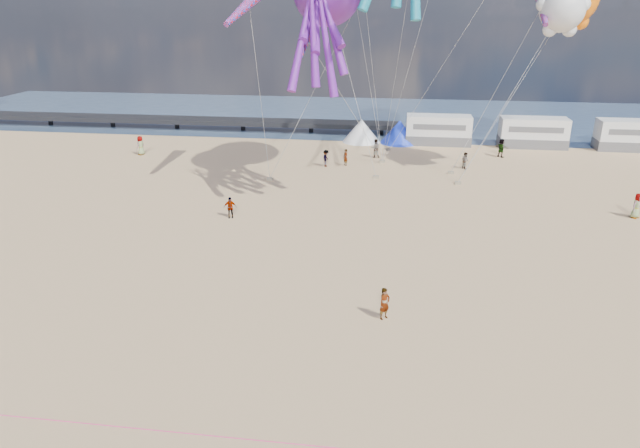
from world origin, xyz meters
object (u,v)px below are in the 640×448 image
at_px(motorhome_1, 533,132).
at_px(sandbag_b, 376,177).
at_px(motorhome_0, 438,130).
at_px(tent_white, 361,131).
at_px(beachgoer_1, 465,160).
at_px(beachgoer_6, 637,206).
at_px(beachgoer_7, 375,148).
at_px(standing_person, 385,304).
at_px(tent_blue, 399,132).
at_px(beachgoer_5, 346,157).
at_px(beachgoer_3, 230,207).
at_px(kite_panda, 562,9).
at_px(beachgoer_0, 141,145).
at_px(windsock_mid, 542,6).
at_px(sandbag_e, 382,161).
at_px(sandbag_a, 270,179).
at_px(windsock_right, 306,38).
at_px(sandbag_c, 458,183).
at_px(beachgoer_2, 326,158).
at_px(motorhome_2, 632,135).
at_px(sandbag_d, 451,173).
at_px(windsock_left, 249,3).
at_px(beachgoer_4, 501,148).

height_order(motorhome_1, sandbag_b, motorhome_1).
bearing_deg(motorhome_0, sandbag_b, -113.49).
distance_m(tent_white, beachgoer_1, 13.59).
height_order(beachgoer_6, beachgoer_7, beachgoer_7).
bearing_deg(standing_person, sandbag_b, 49.67).
relative_size(motorhome_0, beachgoer_6, 3.76).
xyz_separation_m(motorhome_0, beachgoer_6, (12.25, -20.54, -0.62)).
height_order(tent_blue, beachgoer_5, tent_blue).
distance_m(beachgoer_3, beachgoer_6, 27.87).
distance_m(standing_person, kite_panda, 28.35).
bearing_deg(standing_person, kite_panda, 18.92).
distance_m(standing_person, beachgoer_0, 37.05).
height_order(beachgoer_6, windsock_mid, windsock_mid).
distance_m(beachgoer_3, sandbag_e, 18.84).
relative_size(motorhome_1, sandbag_a, 13.20).
height_order(sandbag_e, windsock_right, windsock_right).
bearing_deg(tent_blue, sandbag_c, -71.12).
height_order(standing_person, beachgoer_5, standing_person).
distance_m(beachgoer_0, beachgoer_6, 42.84).
bearing_deg(beachgoer_5, windsock_right, -43.64).
relative_size(beachgoer_2, sandbag_c, 3.04).
bearing_deg(beachgoer_2, sandbag_c, -100.44).
distance_m(beachgoer_2, sandbag_b, 5.67).
relative_size(tent_blue, beachgoer_6, 2.28).
bearing_deg(motorhome_2, sandbag_e, -161.40).
xyz_separation_m(tent_blue, sandbag_a, (-10.58, -15.22, -1.09)).
relative_size(beachgoer_1, beachgoer_6, 0.84).
xyz_separation_m(beachgoer_1, beachgoer_2, (-12.37, -0.95, 0.02)).
distance_m(standing_person, beachgoer_2, 26.78).
relative_size(beachgoer_1, beachgoer_3, 1.00).
height_order(standing_person, windsock_mid, windsock_mid).
bearing_deg(beachgoer_0, beachgoer_5, 107.25).
relative_size(motorhome_2, beachgoer_7, 3.71).
bearing_deg(tent_blue, beachgoer_6, -51.65).
relative_size(motorhome_1, sandbag_d, 13.20).
xyz_separation_m(kite_panda, windsock_right, (-17.70, -7.20, -1.71)).
bearing_deg(motorhome_0, windsock_left, -130.77).
relative_size(beachgoer_6, windsock_mid, 0.30).
height_order(motorhome_2, beachgoer_2, motorhome_2).
relative_size(beachgoer_5, windsock_mid, 0.25).
relative_size(beachgoer_0, beachgoer_5, 1.23).
height_order(sandbag_b, kite_panda, kite_panda).
bearing_deg(motorhome_2, beachgoer_0, -169.97).
relative_size(motorhome_0, beachgoer_7, 3.71).
relative_size(sandbag_c, sandbag_d, 1.00).
relative_size(motorhome_0, tent_blue, 1.65).
xyz_separation_m(beachgoer_0, kite_panda, (36.05, -5.34, 12.46)).
bearing_deg(tent_blue, beachgoer_0, -161.20).
relative_size(beachgoer_4, windsock_right, 0.39).
bearing_deg(beachgoer_6, sandbag_a, 131.20).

